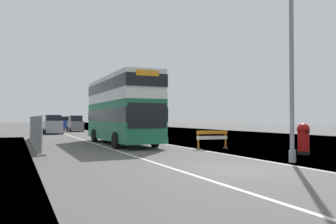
{
  "coord_description": "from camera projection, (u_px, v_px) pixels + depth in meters",
  "views": [
    {
      "loc": [
        -7.19,
        -9.91,
        1.82
      ],
      "look_at": [
        1.05,
        8.09,
        2.2
      ],
      "focal_mm": 35.64,
      "sensor_mm": 36.0,
      "label": 1
    }
  ],
  "objects": [
    {
      "name": "ground",
      "position": [
        247.0,
        169.0,
        12.28
      ],
      "size": [
        140.0,
        280.0,
        0.1
      ],
      "color": "#565451"
    },
    {
      "name": "double_decker_bus",
      "position": [
        121.0,
        109.0,
        23.56
      ],
      "size": [
        2.84,
        10.49,
        4.69
      ],
      "color": "#1E6B47",
      "rests_on": "ground"
    },
    {
      "name": "lamppost_foreground",
      "position": [
        292.0,
        55.0,
        13.82
      ],
      "size": [
        0.29,
        0.7,
        9.4
      ],
      "color": "gray",
      "rests_on": "ground"
    },
    {
      "name": "red_pillar_postbox",
      "position": [
        303.0,
        137.0,
        16.74
      ],
      "size": [
        0.62,
        0.62,
        1.58
      ],
      "color": "black",
      "rests_on": "ground"
    },
    {
      "name": "roadworks_barrier",
      "position": [
        212.0,
        137.0,
        19.78
      ],
      "size": [
        1.93,
        0.75,
        1.09
      ],
      "color": "orange",
      "rests_on": "ground"
    },
    {
      "name": "construction_site_fence",
      "position": [
        34.0,
        131.0,
        22.16
      ],
      "size": [
        0.44,
        13.8,
        1.99
      ],
      "color": "#A8AAAD",
      "rests_on": "ground"
    },
    {
      "name": "car_oncoming_near",
      "position": [
        53.0,
        125.0,
        39.14
      ],
      "size": [
        2.03,
        4.19,
        2.21
      ],
      "color": "gray",
      "rests_on": "ground"
    },
    {
      "name": "car_receding_mid",
      "position": [
        75.0,
        124.0,
        46.6
      ],
      "size": [
        1.91,
        3.97,
        2.21
      ],
      "color": "slate",
      "rests_on": "ground"
    },
    {
      "name": "car_receding_far",
      "position": [
        65.0,
        123.0,
        53.83
      ],
      "size": [
        2.03,
        4.11,
        2.13
      ],
      "color": "navy",
      "rests_on": "ground"
    }
  ]
}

